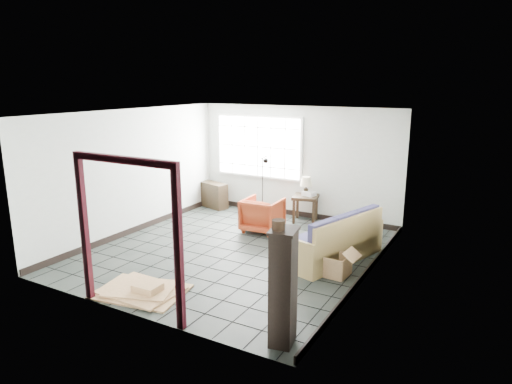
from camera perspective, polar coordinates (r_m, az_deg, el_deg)
The scene contains 15 objects.
ground at distance 8.73m, azimuth -2.58°, elevation -7.40°, with size 5.50×5.50×0.00m, color black.
room_shell at distance 8.30m, azimuth -2.60°, elevation 3.55°, with size 5.02×5.52×2.61m.
window_panel at distance 11.09m, azimuth 0.31°, elevation 5.68°, with size 2.32×0.08×1.52m.
doorway_trim at distance 6.28m, azimuth -15.84°, elevation -3.06°, with size 1.80×0.08×2.20m.
futon_sofa at distance 8.31m, azimuth 9.94°, elevation -6.29°, with size 1.34×2.18×0.90m.
armchair at distance 9.75m, azimuth 0.83°, elevation -2.65°, with size 0.77×0.73×0.80m, color maroon.
side_table at distance 10.44m, azimuth 6.21°, elevation -1.03°, with size 0.67×0.67×0.61m.
table_lamp at distance 10.42m, azimuth 6.29°, elevation 1.22°, with size 0.28×0.28×0.42m.
projector at distance 10.40m, azimuth 6.64°, elevation -0.19°, with size 0.31×0.27×0.10m.
floor_lamp at distance 10.74m, azimuth 1.01°, elevation 1.04°, with size 0.39×0.38×1.48m.
console_shelf at distance 11.68m, azimuth -5.36°, elevation -0.37°, with size 0.88×0.55×0.64m.
tall_shelf at distance 5.56m, azimuth 3.41°, elevation -11.73°, with size 0.38×0.45×1.47m.
pot at distance 5.26m, azimuth 2.84°, elevation -4.11°, with size 0.16×0.16×0.12m.
open_box at distance 7.78m, azimuth 9.54°, elevation -8.89°, with size 0.88×0.47×0.48m.
cardboard_pile at distance 7.29m, azimuth -14.08°, elevation -11.79°, with size 1.47×1.15×0.19m.
Camera 1 is at (4.32, -6.91, 3.12)m, focal length 32.00 mm.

